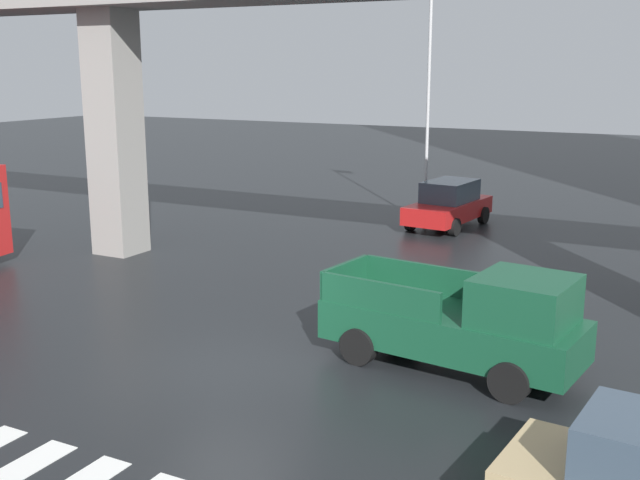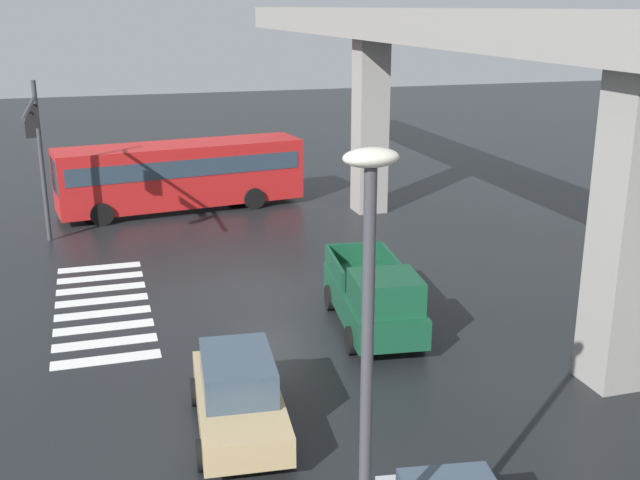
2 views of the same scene
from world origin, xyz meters
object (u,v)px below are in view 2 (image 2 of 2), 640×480
at_px(pickup_truck, 375,299).
at_px(city_bus, 181,172).
at_px(traffic_signal_mast, 36,136).
at_px(street_lamp_near_corner, 367,356).
at_px(sedan_tan, 238,394).

distance_m(pickup_truck, city_bus, 15.79).
relative_size(pickup_truck, traffic_signal_mast, 0.82).
bearing_deg(pickup_truck, city_bus, -167.11).
bearing_deg(street_lamp_near_corner, city_bus, 178.78).
xyz_separation_m(pickup_truck, sedan_tan, (4.09, -4.64, -0.14)).
bearing_deg(traffic_signal_mast, city_bus, 132.24).
relative_size(sedan_tan, street_lamp_near_corner, 0.61).
distance_m(city_bus, street_lamp_near_corner, 25.95).
bearing_deg(pickup_truck, traffic_signal_mast, -138.48).
height_order(pickup_truck, traffic_signal_mast, traffic_signal_mast).
xyz_separation_m(city_bus, sedan_tan, (19.46, -1.12, -0.87)).
height_order(sedan_tan, traffic_signal_mast, traffic_signal_mast).
distance_m(sedan_tan, traffic_signal_mast, 15.47).
bearing_deg(sedan_tan, pickup_truck, 131.38).
xyz_separation_m(sedan_tan, traffic_signal_mast, (-14.38, -4.48, 3.54)).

